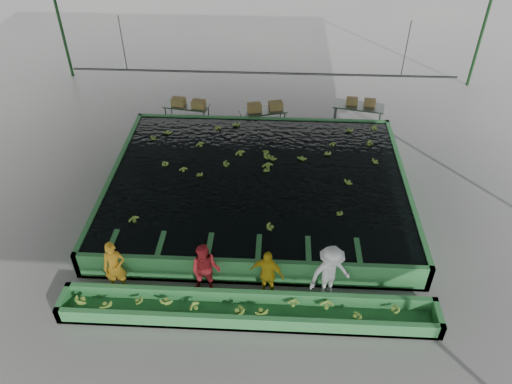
# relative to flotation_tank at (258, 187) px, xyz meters

# --- Properties ---
(ground) EXTENTS (80.00, 80.00, 0.00)m
(ground) POSITION_rel_flotation_tank_xyz_m (0.00, -1.50, -0.45)
(ground) COLOR gray
(ground) RESTS_ON ground
(shed_roof) EXTENTS (20.00, 22.00, 0.04)m
(shed_roof) POSITION_rel_flotation_tank_xyz_m (0.00, -1.50, 4.55)
(shed_roof) COLOR slate
(shed_roof) RESTS_ON shed_posts
(shed_posts) EXTENTS (20.00, 22.00, 5.00)m
(shed_posts) POSITION_rel_flotation_tank_xyz_m (0.00, -1.50, 2.05)
(shed_posts) COLOR #19431D
(shed_posts) RESTS_ON ground
(flotation_tank) EXTENTS (10.00, 8.00, 0.90)m
(flotation_tank) POSITION_rel_flotation_tank_xyz_m (0.00, 0.00, 0.00)
(flotation_tank) COLOR #327E3F
(flotation_tank) RESTS_ON ground
(tank_water) EXTENTS (9.70, 7.70, 0.00)m
(tank_water) POSITION_rel_flotation_tank_xyz_m (0.00, -0.00, 0.40)
(tank_water) COLOR black
(tank_water) RESTS_ON flotation_tank
(sorting_trough) EXTENTS (10.00, 1.00, 0.50)m
(sorting_trough) POSITION_rel_flotation_tank_xyz_m (0.00, -5.10, -0.20)
(sorting_trough) COLOR #327E3F
(sorting_trough) RESTS_ON ground
(cableway_rail) EXTENTS (0.08, 0.08, 14.00)m
(cableway_rail) POSITION_rel_flotation_tank_xyz_m (0.00, 3.50, 2.55)
(cableway_rail) COLOR #59605B
(cableway_rail) RESTS_ON shed_roof
(rail_hanger_left) EXTENTS (0.04, 0.04, 2.00)m
(rail_hanger_left) POSITION_rel_flotation_tank_xyz_m (-5.00, 3.50, 3.55)
(rail_hanger_left) COLOR #59605B
(rail_hanger_left) RESTS_ON shed_roof
(rail_hanger_right) EXTENTS (0.04, 0.04, 2.00)m
(rail_hanger_right) POSITION_rel_flotation_tank_xyz_m (5.00, 3.50, 3.55)
(rail_hanger_right) COLOR #59605B
(rail_hanger_right) RESTS_ON shed_roof
(worker_a) EXTENTS (0.68, 0.52, 1.67)m
(worker_a) POSITION_rel_flotation_tank_xyz_m (-3.67, -4.30, 0.38)
(worker_a) COLOR gold
(worker_a) RESTS_ON ground
(worker_b) EXTENTS (0.86, 0.68, 1.71)m
(worker_b) POSITION_rel_flotation_tank_xyz_m (-1.19, -4.30, 0.41)
(worker_b) COLOR red
(worker_b) RESTS_ON ground
(worker_c) EXTENTS (1.02, 0.65, 1.61)m
(worker_c) POSITION_rel_flotation_tank_xyz_m (0.47, -4.30, 0.35)
(worker_c) COLOR gold
(worker_c) RESTS_ON ground
(worker_d) EXTENTS (1.35, 1.08, 1.82)m
(worker_d) POSITION_rel_flotation_tank_xyz_m (2.15, -4.30, 0.46)
(worker_d) COLOR white
(worker_d) RESTS_ON ground
(packing_table_left) EXTENTS (1.95, 1.03, 0.84)m
(packing_table_left) POSITION_rel_flotation_tank_xyz_m (-3.21, 4.91, -0.03)
(packing_table_left) COLOR #59605B
(packing_table_left) RESTS_ON ground
(packing_table_mid) EXTENTS (2.03, 1.25, 0.86)m
(packing_table_mid) POSITION_rel_flotation_tank_xyz_m (-0.02, 4.61, -0.02)
(packing_table_mid) COLOR #59605B
(packing_table_mid) RESTS_ON ground
(packing_table_right) EXTENTS (2.17, 1.22, 0.93)m
(packing_table_right) POSITION_rel_flotation_tank_xyz_m (3.93, 5.10, 0.02)
(packing_table_right) COLOR #59605B
(packing_table_right) RESTS_ON ground
(box_stack_left) EXTENTS (1.47, 0.63, 0.31)m
(box_stack_left) POSITION_rel_flotation_tank_xyz_m (-3.10, 4.82, 0.39)
(box_stack_left) COLOR olive
(box_stack_left) RESTS_ON packing_table_left
(box_stack_mid) EXTENTS (1.50, 0.73, 0.31)m
(box_stack_mid) POSITION_rel_flotation_tank_xyz_m (0.08, 4.63, 0.41)
(box_stack_mid) COLOR olive
(box_stack_mid) RESTS_ON packing_table_mid
(box_stack_right) EXTENTS (1.21, 0.47, 0.25)m
(box_stack_right) POSITION_rel_flotation_tank_xyz_m (4.01, 5.17, 0.48)
(box_stack_right) COLOR olive
(box_stack_right) RESTS_ON packing_table_right
(floating_bananas) EXTENTS (8.72, 5.95, 0.12)m
(floating_bananas) POSITION_rel_flotation_tank_xyz_m (0.00, 0.80, 0.40)
(floating_bananas) COLOR #76A335
(floating_bananas) RESTS_ON tank_water
(trough_bananas) EXTENTS (8.99, 0.60, 0.12)m
(trough_bananas) POSITION_rel_flotation_tank_xyz_m (0.00, -5.10, -0.05)
(trough_bananas) COLOR #76A335
(trough_bananas) RESTS_ON sorting_trough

